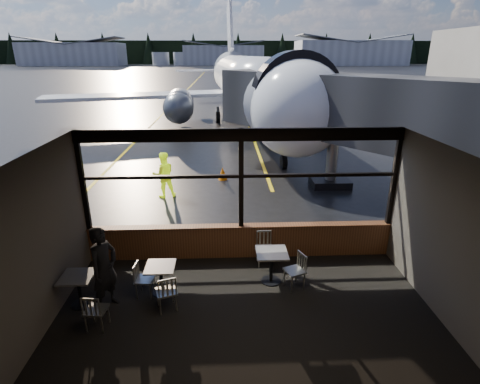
{
  "coord_description": "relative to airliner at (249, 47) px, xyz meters",
  "views": [
    {
      "loc": [
        -0.42,
        -8.96,
        5.19
      ],
      "look_at": [
        0.02,
        1.0,
        1.5
      ],
      "focal_mm": 28.0,
      "sensor_mm": 36.0,
      "label": 1
    }
  ],
  "objects": [
    {
      "name": "hangar_left",
      "position": [
        -71.57,
        159.39,
        -0.16
      ],
      "size": [
        45.0,
        18.0,
        11.0
      ],
      "primitive_type": null,
      "color": "silver",
      "rests_on": "ground_plane"
    },
    {
      "name": "ground_crew",
      "position": [
        -4.3,
        -15.9,
        -4.78
      ],
      "size": [
        1.02,
        0.9,
        1.74
      ],
      "primitive_type": "imported",
      "rotation": [
        0.0,
        0.0,
        3.48
      ],
      "color": "#BFF219",
      "rests_on": "ground_plane"
    },
    {
      "name": "hangar_mid",
      "position": [
        -1.57,
        164.39,
        -0.66
      ],
      "size": [
        38.0,
        15.0,
        10.0
      ],
      "primitive_type": null,
      "color": "silver",
      "rests_on": "ground_plane"
    },
    {
      "name": "jet_bridge",
      "position": [
        2.03,
        -15.11,
        -3.16
      ],
      "size": [
        9.36,
        11.44,
        4.99
      ],
      "primitive_type": null,
      "color": "#2D2D30",
      "rests_on": "ground_plane"
    },
    {
      "name": "fuel_tank_c",
      "position": [
        -11.57,
        161.39,
        -2.66
      ],
      "size": [
        8.0,
        8.0,
        6.0
      ],
      "primitive_type": "cylinder",
      "color": "silver",
      "rests_on": "ground_plane"
    },
    {
      "name": "cafe_table_mid",
      "position": [
        -3.46,
        -22.2,
        -5.3
      ],
      "size": [
        0.65,
        0.65,
        0.72
      ],
      "primitive_type": null,
      "color": "gray",
      "rests_on": "carpet_floor"
    },
    {
      "name": "fuel_tank_b",
      "position": [
        -21.57,
        161.39,
        -2.66
      ],
      "size": [
        8.0,
        8.0,
        6.0
      ],
      "primitive_type": "cylinder",
      "color": "silver",
      "rests_on": "ground_plane"
    },
    {
      "name": "cafe_table_left",
      "position": [
        -5.17,
        -22.57,
        -5.29
      ],
      "size": [
        0.67,
        0.67,
        0.74
      ],
      "primitive_type": null,
      "color": "gray",
      "rests_on": "carpet_floor"
    },
    {
      "name": "mullion_right",
      "position": [
        2.38,
        -20.61,
        -3.46
      ],
      "size": [
        0.12,
        0.12,
        2.6
      ],
      "primitive_type": "cube",
      "color": "black",
      "rests_on": "ground"
    },
    {
      "name": "window_transom",
      "position": [
        -1.57,
        -20.61,
        -3.36
      ],
      "size": [
        8.0,
        0.1,
        0.08
      ],
      "primitive_type": "cube",
      "color": "black",
      "rests_on": "ground"
    },
    {
      "name": "hangar_right",
      "position": [
        58.43,
        157.39,
        0.34
      ],
      "size": [
        50.0,
        20.0,
        12.0
      ],
      "primitive_type": null,
      "color": "silver",
      "rests_on": "ground_plane"
    },
    {
      "name": "ground_plane",
      "position": [
        -1.57,
        99.39,
        -5.66
      ],
      "size": [
        520.0,
        520.0,
        0.0
      ],
      "primitive_type": "plane",
      "color": "black",
      "rests_on": "ground"
    },
    {
      "name": "mullion_centre",
      "position": [
        -1.57,
        -20.61,
        -3.46
      ],
      "size": [
        0.12,
        0.12,
        2.6
      ],
      "primitive_type": "cube",
      "color": "black",
      "rests_on": "ground"
    },
    {
      "name": "treeline",
      "position": [
        -1.57,
        189.39,
        0.34
      ],
      "size": [
        360.0,
        3.0,
        12.0
      ],
      "primitive_type": "cube",
      "color": "black",
      "rests_on": "ground_plane"
    },
    {
      "name": "window_header",
      "position": [
        -1.57,
        -20.61,
        -2.31
      ],
      "size": [
        8.0,
        0.18,
        0.3
      ],
      "primitive_type": "cube",
      "color": "black",
      "rests_on": "ground"
    },
    {
      "name": "fuel_tank_a",
      "position": [
        -31.57,
        161.39,
        -2.66
      ],
      "size": [
        8.0,
        8.0,
        6.0
      ],
      "primitive_type": "cylinder",
      "color": "silver",
      "rests_on": "ground_plane"
    },
    {
      "name": "cone_nose",
      "position": [
        -2.07,
        -13.94,
        -5.38
      ],
      "size": [
        0.4,
        0.4,
        0.56
      ],
      "primitive_type": "cone",
      "color": "#FB5A07",
      "rests_on": "ground_plane"
    },
    {
      "name": "carpet_floor",
      "position": [
        -1.57,
        -23.61,
        -5.65
      ],
      "size": [
        8.0,
        6.0,
        0.01
      ],
      "primitive_type": "cube",
      "color": "black",
      "rests_on": "ground"
    },
    {
      "name": "cafe_table_near",
      "position": [
        -0.9,
        -21.84,
        -5.25
      ],
      "size": [
        0.73,
        0.73,
        0.81
      ],
      "primitive_type": null,
      "color": "#AAA59C",
      "rests_on": "carpet_floor"
    },
    {
      "name": "chair_left_s",
      "position": [
        -4.56,
        -23.33,
        -5.23
      ],
      "size": [
        0.51,
        0.51,
        0.85
      ],
      "primitive_type": null,
      "rotation": [
        0.0,
        0.0,
        -0.12
      ],
      "color": "beige",
      "rests_on": "carpet_floor"
    },
    {
      "name": "chair_near_n",
      "position": [
        -0.97,
        -21.04,
        -5.21
      ],
      "size": [
        0.51,
        0.51,
        0.89
      ],
      "primitive_type": null,
      "rotation": [
        0.0,
        0.0,
        3.18
      ],
      "color": "#B3ADA1",
      "rests_on": "carpet_floor"
    },
    {
      "name": "window_sill",
      "position": [
        -1.57,
        -20.61,
        -5.21
      ],
      "size": [
        8.0,
        0.28,
        0.9
      ],
      "primitive_type": "cube",
      "color": "#5A311B",
      "rests_on": "ground"
    },
    {
      "name": "ceiling",
      "position": [
        -1.57,
        -23.61,
        -2.16
      ],
      "size": [
        8.0,
        6.0,
        0.04
      ],
      "primitive_type": "cube",
      "color": "#38332D",
      "rests_on": "ground"
    },
    {
      "name": "wall_left",
      "position": [
        -5.57,
        -23.61,
        -3.91
      ],
      "size": [
        0.04,
        6.0,
        3.5
      ],
      "primitive_type": "cube",
      "color": "#524B42",
      "rests_on": "ground"
    },
    {
      "name": "wall_right",
      "position": [
        2.43,
        -23.61,
        -3.91
      ],
      "size": [
        0.04,
        6.0,
        3.5
      ],
      "primitive_type": "cube",
      "color": "#524B42",
      "rests_on": "ground"
    },
    {
      "name": "chair_mid_s",
      "position": [
        -3.26,
        -22.78,
        -5.22
      ],
      "size": [
        0.6,
        0.6,
        0.87
      ],
      "primitive_type": null,
      "rotation": [
        0.0,
        0.0,
        0.33
      ],
      "color": "beige",
      "rests_on": "carpet_floor"
    },
    {
      "name": "passenger",
      "position": [
        -4.54,
        -22.64,
        -4.71
      ],
      "size": [
        0.71,
        0.82,
        1.89
      ],
      "primitive_type": "imported",
      "rotation": [
        0.0,
        0.0,
        1.11
      ],
      "color": "black",
      "rests_on": "carpet_floor"
    },
    {
      "name": "chair_near_e",
      "position": [
        -0.39,
        -22.1,
        -5.22
      ],
      "size": [
        0.62,
        0.62,
        0.87
      ],
      "primitive_type": null,
      "rotation": [
        0.0,
        0.0,
        1.96
      ],
      "color": "#B2ADA0",
      "rests_on": "carpet_floor"
    },
    {
      "name": "chair_mid_w",
      "position": [
        -3.81,
        -22.27,
        -5.24
      ],
      "size": [
        0.49,
        0.49,
        0.82
      ],
      "primitive_type": null,
      "rotation": [
        0.0,
        0.0,
        -1.66
      ],
      "color": "#B5B0A4",
      "rests_on": "carpet_floor"
    },
    {
      "name": "mullion_left",
      "position": [
        -5.52,
        -20.61,
        -3.46
      ],
      "size": [
        0.12,
        0.12,
        2.6
      ],
      "primitive_type": "cube",
      "color": "black",
      "rests_on": "ground"
    },
    {
      "name": "airliner",
      "position": [
        0.0,
        0.0,
        0.0
      ],
      "size": [
        33.4,
        39.12,
        11.31
      ],
      "primitive_type": null,
      "rotation": [
        0.0,
        0.0,
        0.07
      ],
      "color": "white",
      "rests_on": "ground_plane"
    }
  ]
}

